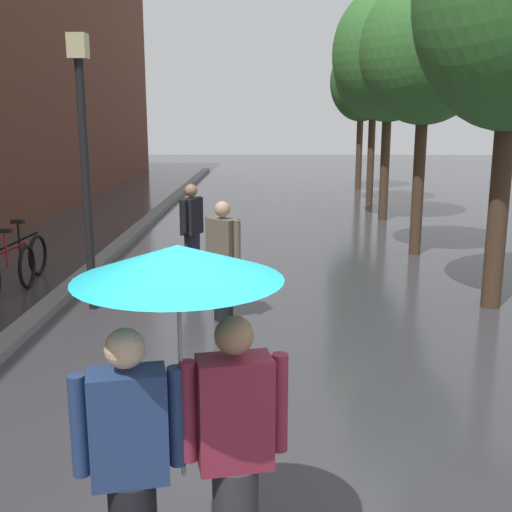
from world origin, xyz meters
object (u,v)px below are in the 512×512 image
at_px(parked_bicycle_5, 9,253).
at_px(couple_under_umbrella, 182,379).
at_px(pedestrian_walking_far, 192,232).
at_px(street_tree_5, 362,82).
at_px(street_tree_2, 426,52).
at_px(street_tree_4, 374,67).
at_px(street_lamp_post, 84,151).
at_px(pedestrian_walking_midground, 223,260).
at_px(street_tree_3, 390,54).

bearing_deg(parked_bicycle_5, couple_under_umbrella, -61.41).
distance_m(parked_bicycle_5, pedestrian_walking_far, 3.25).
bearing_deg(street_tree_5, street_tree_2, -91.77).
bearing_deg(parked_bicycle_5, street_tree_4, 50.13).
distance_m(parked_bicycle_5, couple_under_umbrella, 8.49).
height_order(street_tree_4, street_lamp_post, street_tree_4).
height_order(street_tree_4, pedestrian_walking_far, street_tree_4).
height_order(street_tree_5, pedestrian_walking_midground, street_tree_5).
height_order(street_lamp_post, pedestrian_walking_midground, street_lamp_post).
bearing_deg(street_tree_3, couple_under_umbrella, -104.24).
height_order(pedestrian_walking_midground, pedestrian_walking_far, pedestrian_walking_midground).
distance_m(street_tree_4, street_tree_5, 3.71).
bearing_deg(couple_under_umbrella, street_tree_2, 70.22).
bearing_deg(street_tree_4, street_tree_2, -91.52).
bearing_deg(street_tree_5, street_tree_4, -92.25).
xyz_separation_m(parked_bicycle_5, couple_under_umbrella, (4.03, -7.40, 0.99)).
xyz_separation_m(couple_under_umbrella, pedestrian_walking_far, (-0.83, 7.10, -0.55)).
distance_m(street_tree_3, parked_bicycle_5, 10.22).
distance_m(street_tree_3, street_lamp_post, 9.73).
height_order(street_tree_2, street_tree_3, street_tree_3).
height_order(street_tree_3, pedestrian_walking_far, street_tree_3).
xyz_separation_m(street_tree_2, street_tree_4, (0.19, 7.23, 0.22)).
relative_size(couple_under_umbrella, pedestrian_walking_midground, 1.29).
bearing_deg(pedestrian_walking_far, couple_under_umbrella, -83.31).
xyz_separation_m(street_tree_5, couple_under_umbrella, (-3.64, -20.11, -2.41)).
distance_m(street_tree_2, street_lamp_post, 6.71).
height_order(parked_bicycle_5, pedestrian_walking_far, pedestrian_walking_far).
xyz_separation_m(street_tree_3, street_tree_4, (0.11, 3.08, -0.10)).
bearing_deg(street_tree_2, street_lamp_post, -145.62).
bearing_deg(pedestrian_walking_midground, street_tree_2, 49.93).
distance_m(street_tree_5, pedestrian_walking_far, 14.07).
xyz_separation_m(street_tree_4, pedestrian_walking_far, (-4.33, -9.32, -3.23)).
height_order(street_tree_2, couple_under_umbrella, street_tree_2).
xyz_separation_m(street_tree_2, parked_bicycle_5, (-7.34, -1.79, -3.45)).
relative_size(parked_bicycle_5, pedestrian_walking_far, 0.69).
distance_m(street_tree_5, street_lamp_post, 15.75).
bearing_deg(street_tree_3, pedestrian_walking_far, -124.05).
height_order(street_tree_4, couple_under_umbrella, street_tree_4).
height_order(street_tree_5, parked_bicycle_5, street_tree_5).
bearing_deg(pedestrian_walking_far, pedestrian_walking_midground, -71.96).
distance_m(street_lamp_post, pedestrian_walking_far, 2.45).
height_order(street_tree_5, street_lamp_post, street_tree_5).
distance_m(street_tree_4, pedestrian_walking_midground, 12.36).
distance_m(street_tree_2, street_tree_4, 7.23).
bearing_deg(pedestrian_walking_midground, street_tree_5, 75.80).
distance_m(couple_under_umbrella, pedestrian_walking_midground, 5.09).
relative_size(couple_under_umbrella, pedestrian_walking_far, 1.30).
relative_size(street_tree_2, street_tree_4, 0.93).
xyz_separation_m(parked_bicycle_5, street_lamp_post, (1.96, -1.89, 1.84)).
xyz_separation_m(street_tree_4, street_lamp_post, (-5.57, -10.90, -1.83)).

